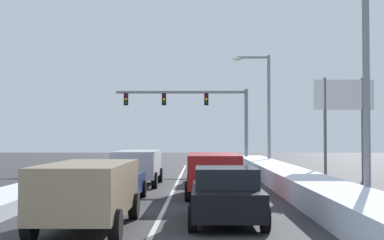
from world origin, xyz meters
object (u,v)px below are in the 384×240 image
(suv_tan_center_lane_nearest, at_px, (88,189))
(street_lamp_right_mid, at_px, (264,101))
(suv_red_right_lane_second, at_px, (213,171))
(roadside_sign_right, at_px, (344,106))
(sedan_black_right_lane_nearest, at_px, (226,194))
(suv_silver_center_lane_third, at_px, (138,164))
(street_lamp_right_near, at_px, (355,36))
(sedan_navy_center_lane_second, at_px, (114,181))
(traffic_light_gantry, at_px, (200,107))
(sedan_charcoal_right_lane_third, at_px, (215,167))

(suv_tan_center_lane_nearest, xyz_separation_m, street_lamp_right_mid, (7.34, 24.27, 3.84))
(suv_red_right_lane_second, xyz_separation_m, roadside_sign_right, (7.15, 7.50, 3.00))
(sedan_black_right_lane_nearest, xyz_separation_m, suv_silver_center_lane_third, (-3.72, 11.46, 0.25))
(suv_red_right_lane_second, xyz_separation_m, suv_tan_center_lane_nearest, (-3.37, -7.65, 0.00))
(sedan_black_right_lane_nearest, distance_m, street_lamp_right_near, 6.48)
(suv_red_right_lane_second, bearing_deg, street_lamp_right_near, -48.05)
(suv_red_right_lane_second, height_order, sedan_navy_center_lane_second, suv_red_right_lane_second)
(roadside_sign_right, bearing_deg, suv_silver_center_lane_third, -166.43)
(traffic_light_gantry, height_order, street_lamp_right_mid, street_lamp_right_mid)
(sedan_charcoal_right_lane_third, height_order, sedan_navy_center_lane_second, same)
(sedan_charcoal_right_lane_third, bearing_deg, sedan_black_right_lane_nearest, -90.33)
(traffic_light_gantry, bearing_deg, sedan_navy_center_lane_second, -97.42)
(sedan_black_right_lane_nearest, distance_m, sedan_charcoal_right_lane_third, 13.57)
(suv_red_right_lane_second, height_order, suv_silver_center_lane_third, same)
(sedan_black_right_lane_nearest, bearing_deg, sedan_navy_center_lane_second, 129.46)
(suv_tan_center_lane_nearest, distance_m, traffic_light_gantry, 29.96)
(sedan_charcoal_right_lane_third, relative_size, suv_silver_center_lane_third, 0.92)
(traffic_light_gantry, bearing_deg, sedan_black_right_lane_nearest, -88.62)
(sedan_navy_center_lane_second, height_order, suv_silver_center_lane_third, suv_silver_center_lane_third)
(suv_red_right_lane_second, bearing_deg, traffic_light_gantry, 91.35)
(sedan_black_right_lane_nearest, relative_size, traffic_light_gantry, 0.42)
(suv_red_right_lane_second, bearing_deg, suv_silver_center_lane_third, 125.81)
(suv_red_right_lane_second, xyz_separation_m, traffic_light_gantry, (-0.52, 21.94, 3.71))
(street_lamp_right_near, bearing_deg, sedan_black_right_lane_nearest, -156.15)
(suv_red_right_lane_second, relative_size, sedan_navy_center_lane_second, 1.09)
(street_lamp_right_near, bearing_deg, sedan_charcoal_right_lane_third, 108.82)
(suv_tan_center_lane_nearest, distance_m, suv_silver_center_lane_third, 12.57)
(sedan_charcoal_right_lane_third, relative_size, street_lamp_right_near, 0.49)
(sedan_charcoal_right_lane_third, bearing_deg, roadside_sign_right, 3.87)
(suv_red_right_lane_second, distance_m, sedan_charcoal_right_lane_third, 7.04)
(sedan_charcoal_right_lane_third, xyz_separation_m, suv_silver_center_lane_third, (-3.79, -2.11, 0.25))
(suv_tan_center_lane_nearest, distance_m, sedan_navy_center_lane_second, 5.73)
(roadside_sign_right, bearing_deg, sedan_navy_center_lane_second, -138.79)
(suv_silver_center_lane_third, xyz_separation_m, street_lamp_right_near, (7.80, -9.65, 4.44))
(suv_silver_center_lane_third, distance_m, street_lamp_right_mid, 14.42)
(suv_silver_center_lane_third, xyz_separation_m, roadside_sign_right, (10.70, 2.58, 3.00))
(traffic_light_gantry, xyz_separation_m, street_lamp_right_near, (4.77, -26.67, 0.73))
(suv_tan_center_lane_nearest, height_order, sedan_navy_center_lane_second, suv_tan_center_lane_nearest)
(sedan_charcoal_right_lane_third, height_order, street_lamp_right_near, street_lamp_right_near)
(sedan_black_right_lane_nearest, distance_m, suv_tan_center_lane_nearest, 3.72)
(roadside_sign_right, bearing_deg, street_lamp_right_mid, 109.23)
(sedan_charcoal_right_lane_third, height_order, traffic_light_gantry, traffic_light_gantry)
(sedan_charcoal_right_lane_third, relative_size, street_lamp_right_mid, 0.56)
(traffic_light_gantry, bearing_deg, sedan_charcoal_right_lane_third, -87.08)
(street_lamp_right_mid, bearing_deg, sedan_navy_center_lane_second, -112.27)
(suv_tan_center_lane_nearest, xyz_separation_m, traffic_light_gantry, (2.85, 29.59, 3.71))
(street_lamp_right_near, bearing_deg, roadside_sign_right, 76.70)
(sedan_charcoal_right_lane_third, distance_m, sedan_navy_center_lane_second, 9.77)
(suv_red_right_lane_second, height_order, street_lamp_right_near, street_lamp_right_near)
(sedan_navy_center_lane_second, relative_size, street_lamp_right_mid, 0.56)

